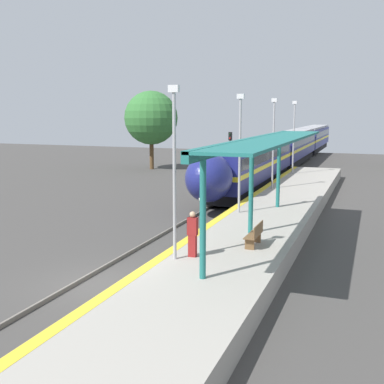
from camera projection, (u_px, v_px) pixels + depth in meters
name	position (u px, v px, depth m)	size (l,w,h in m)	color
ground_plane	(99.00, 284.00, 17.03)	(120.00, 120.00, 0.00)	#423F3D
rail_left	(82.00, 280.00, 17.27)	(0.08, 90.00, 0.15)	slate
rail_right	(117.00, 285.00, 16.76)	(0.08, 90.00, 0.15)	slate
train	(291.00, 146.00, 54.07)	(2.76, 60.73, 3.86)	black
platform_right	(202.00, 286.00, 15.60)	(4.34, 64.00, 0.88)	#9E998E
platform_bench	(255.00, 234.00, 18.63)	(0.44, 1.47, 0.89)	brown
person_waiting	(193.00, 233.00, 17.21)	(0.36, 0.22, 1.66)	maroon
railway_signal	(230.00, 152.00, 40.65)	(0.28, 0.28, 4.35)	#59595E
lamppost_near	(174.00, 163.00, 16.52)	(0.36, 0.20, 6.05)	#9E9EA3
lamppost_mid	(240.00, 146.00, 24.39)	(0.36, 0.20, 6.05)	#9E9EA3
lamppost_far	(273.00, 138.00, 32.27)	(0.36, 0.20, 6.05)	#9E9EA3
lamppost_farthest	(294.00, 133.00, 40.14)	(0.36, 0.20, 6.05)	#9E9EA3
station_canopy	(265.00, 145.00, 19.92)	(2.02, 15.28, 4.11)	#1E6B66
background_tree_left	(151.00, 118.00, 50.42)	(5.62, 5.62, 8.22)	brown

